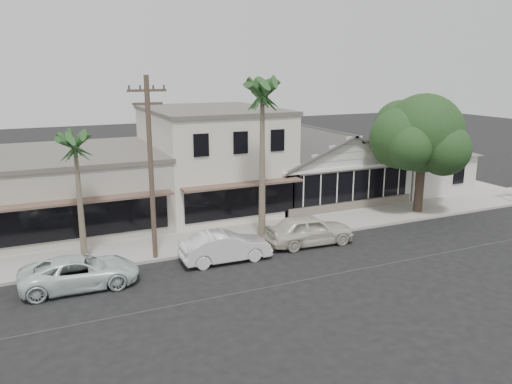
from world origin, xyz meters
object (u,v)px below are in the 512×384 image
utility_pole (151,166)px  car_2 (80,272)px  car_1 (225,247)px  car_0 (309,230)px  shade_tree (420,135)px

utility_pole → car_2: size_ratio=1.80×
utility_pole → car_1: 5.35m
car_0 → shade_tree: shade_tree is taller
utility_pole → car_1: size_ratio=2.01×
car_0 → shade_tree: 10.70m
utility_pole → shade_tree: utility_pole is taller
utility_pole → car_0: 9.13m
utility_pole → car_1: (3.15, -1.54, -4.05)m
shade_tree → car_0: bearing=-165.5°
car_0 → car_2: (-11.84, -0.62, -0.13)m
car_0 → car_1: (-5.00, -0.39, -0.08)m
utility_pole → car_0: (8.15, -1.15, -3.97)m
utility_pole → car_0: utility_pole is taller
car_1 → car_2: (-6.84, -0.23, -0.04)m
utility_pole → car_1: bearing=-26.1°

